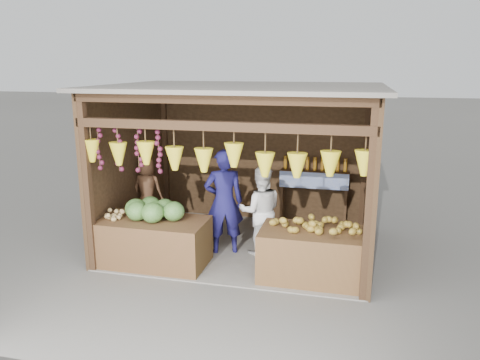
{
  "coord_description": "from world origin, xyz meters",
  "views": [
    {
      "loc": [
        1.68,
        -7.18,
        2.96
      ],
      "look_at": [
        -0.03,
        -0.1,
        1.17
      ],
      "focal_mm": 35.0,
      "sensor_mm": 36.0,
      "label": 1
    }
  ],
  "objects_px": {
    "man_standing": "(224,202)",
    "vendor_seated": "(147,189)",
    "counter_left": "(154,242)",
    "counter_right": "(313,255)",
    "woman_standing": "(261,211)"
  },
  "relations": [
    {
      "from": "man_standing",
      "to": "vendor_seated",
      "type": "relative_size",
      "value": 1.54
    },
    {
      "from": "man_standing",
      "to": "vendor_seated",
      "type": "bearing_deg",
      "value": -38.22
    },
    {
      "from": "woman_standing",
      "to": "vendor_seated",
      "type": "height_order",
      "value": "woman_standing"
    },
    {
      "from": "vendor_seated",
      "to": "woman_standing",
      "type": "bearing_deg",
      "value": 172.01
    },
    {
      "from": "counter_right",
      "to": "vendor_seated",
      "type": "xyz_separation_m",
      "value": [
        -2.99,
        1.11,
        0.48
      ]
    },
    {
      "from": "counter_right",
      "to": "woman_standing",
      "type": "relative_size",
      "value": 1.03
    },
    {
      "from": "counter_right",
      "to": "man_standing",
      "type": "relative_size",
      "value": 0.87
    },
    {
      "from": "counter_right",
      "to": "man_standing",
      "type": "height_order",
      "value": "man_standing"
    },
    {
      "from": "woman_standing",
      "to": "vendor_seated",
      "type": "xyz_separation_m",
      "value": [
        -2.09,
        0.37,
        0.13
      ]
    },
    {
      "from": "man_standing",
      "to": "woman_standing",
      "type": "relative_size",
      "value": 1.19
    },
    {
      "from": "counter_right",
      "to": "woman_standing",
      "type": "distance_m",
      "value": 1.21
    },
    {
      "from": "counter_left",
      "to": "counter_right",
      "type": "height_order",
      "value": "counter_right"
    },
    {
      "from": "counter_left",
      "to": "vendor_seated",
      "type": "bearing_deg",
      "value": 117.87
    },
    {
      "from": "counter_left",
      "to": "vendor_seated",
      "type": "xyz_separation_m",
      "value": [
        -0.61,
        1.16,
        0.49
      ]
    },
    {
      "from": "man_standing",
      "to": "vendor_seated",
      "type": "xyz_separation_m",
      "value": [
        -1.52,
        0.47,
        -0.01
      ]
    }
  ]
}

